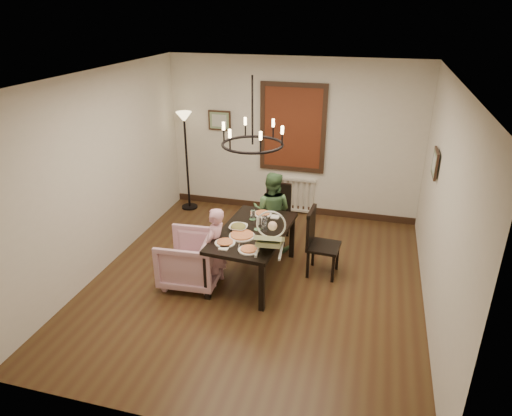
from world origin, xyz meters
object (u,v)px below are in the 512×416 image
at_px(chair_right, 324,243).
at_px(baby_bouncer, 270,237).
at_px(armchair, 191,259).
at_px(elderly_woman, 215,253).
at_px(drinking_glass, 264,226).
at_px(dining_table, 253,236).
at_px(seated_man, 272,218).
at_px(chair_far, 276,214).
at_px(floor_lamp, 187,163).

distance_m(chair_right, baby_bouncer, 1.07).
relative_size(armchair, elderly_woman, 0.85).
relative_size(armchair, drinking_glass, 5.26).
bearing_deg(elderly_woman, drinking_glass, 127.95).
relative_size(dining_table, chair_right, 1.62).
relative_size(elderly_woman, drinking_glass, 6.19).
bearing_deg(seated_man, armchair, 59.60).
bearing_deg(dining_table, chair_far, 91.13).
bearing_deg(armchair, dining_table, 111.26).
bearing_deg(floor_lamp, chair_far, -24.10).
xyz_separation_m(chair_right, seated_man, (-0.89, 0.56, 0.03)).
relative_size(chair_far, baby_bouncer, 1.72).
bearing_deg(chair_far, dining_table, -93.19).
bearing_deg(floor_lamp, dining_table, -47.96).
xyz_separation_m(seated_man, baby_bouncer, (0.29, -1.34, 0.38)).
relative_size(armchair, floor_lamp, 0.44).
relative_size(chair_far, floor_lamp, 0.52).
bearing_deg(baby_bouncer, floor_lamp, 124.86).
height_order(chair_right, seated_man, seated_man).
distance_m(chair_right, drinking_glass, 0.90).
height_order(chair_far, floor_lamp, floor_lamp).
height_order(armchair, elderly_woman, elderly_woman).
distance_m(dining_table, drinking_glass, 0.23).
xyz_separation_m(dining_table, chair_right, (0.95, 0.33, -0.15)).
xyz_separation_m(dining_table, drinking_glass, (0.15, 0.04, 0.16)).
relative_size(chair_far, seated_man, 0.89).
relative_size(chair_right, elderly_woman, 1.06).
relative_size(chair_right, floor_lamp, 0.55).
xyz_separation_m(chair_far, chair_right, (0.88, -0.84, 0.03)).
xyz_separation_m(armchair, drinking_glass, (0.94, 0.41, 0.44)).
relative_size(dining_table, chair_far, 1.71).
relative_size(chair_far, chair_right, 0.95).
height_order(dining_table, chair_right, chair_right).
xyz_separation_m(elderly_woman, drinking_glass, (0.60, 0.34, 0.33)).
bearing_deg(armchair, chair_far, 147.27).
relative_size(dining_table, floor_lamp, 0.90).
xyz_separation_m(chair_far, baby_bouncer, (0.28, -1.63, 0.44)).
height_order(armchair, baby_bouncer, baby_bouncer).
relative_size(chair_right, seated_man, 0.94).
bearing_deg(chair_right, chair_far, 49.97).
bearing_deg(floor_lamp, armchair, -66.62).
distance_m(chair_far, armchair, 1.77).
bearing_deg(floor_lamp, chair_right, -31.36).
height_order(chair_right, armchair, chair_right).
xyz_separation_m(elderly_woman, baby_bouncer, (0.79, -0.15, 0.44)).
xyz_separation_m(chair_far, floor_lamp, (-1.88, 0.84, 0.43)).
bearing_deg(chair_right, armchair, 115.57).
xyz_separation_m(chair_far, armchair, (-0.85, -1.54, -0.11)).
bearing_deg(floor_lamp, elderly_woman, -59.34).
xyz_separation_m(dining_table, floor_lamp, (-1.82, 2.02, 0.26)).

